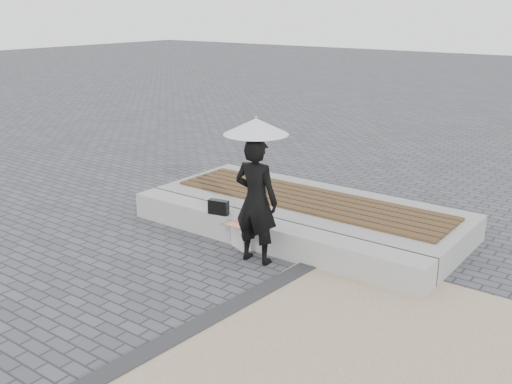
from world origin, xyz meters
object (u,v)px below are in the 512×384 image
Objects in this scene: seating_ledge at (265,234)px; woman at (256,201)px; canvas_tote at (241,236)px; parasol at (256,126)px; handbag at (219,207)px.

seating_ledge is 2.86× the size of woman.
canvas_tote is (-0.27, -0.23, -0.01)m from seating_ledge.
woman is 1.02m from parasol.
parasol is at bearing -30.35° from handbag.
seating_ledge is 0.84m from woman.
seating_ledge is 0.83m from handbag.
handbag reaches higher than seating_ledge.
seating_ledge is 13.47× the size of canvas_tote.
seating_ledge is 16.00× the size of handbag.
seating_ledge is at bearing 62.31° from canvas_tote.
seating_ledge is at bearing 0.28° from handbag.
parasol is 1.78m from canvas_tote.
handbag is (-0.93, 0.30, -1.38)m from parasol.
canvas_tote is at bearing -33.49° from woman.
canvas_tote is at bearing -140.00° from seating_ledge.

